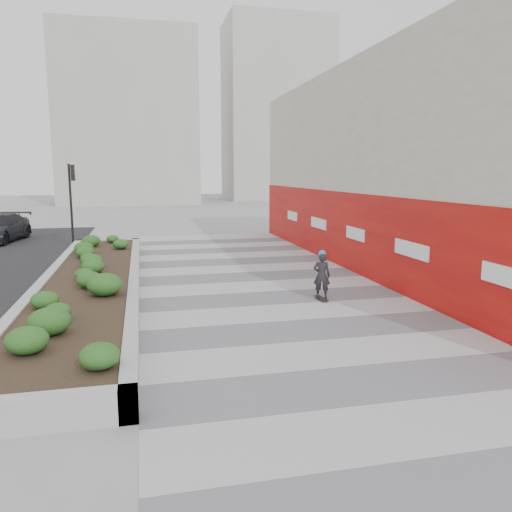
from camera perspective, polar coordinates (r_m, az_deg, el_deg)
The scene contains 9 objects.
ground at distance 10.69m, azimuth 9.21°, elevation -11.23°, with size 160.00×160.00×0.00m, color gray.
walkway at distance 13.37m, azimuth 4.35°, elevation -6.84°, with size 8.00×36.00×0.01m, color #A8A8AD.
building at distance 21.19m, azimuth 18.03°, elevation 9.64°, with size 6.04×24.08×8.00m.
planter at distance 16.66m, azimuth -18.40°, elevation -2.56°, with size 3.00×18.00×0.90m.
traffic_signal_near at distance 26.97m, azimuth -20.31°, elevation 6.81°, with size 0.33×0.28×4.20m.
distant_bldg_north_l at distance 64.55m, azimuth -14.42°, elevation 14.79°, with size 16.00×12.00×20.00m, color #ADAAA3.
distant_bldg_north_r at distance 72.22m, azimuth 2.34°, elevation 16.08°, with size 14.00×10.00×24.00m, color #ADAAA3.
manhole_cover at distance 13.52m, azimuth 6.38°, elevation -6.70°, with size 0.44×0.44×0.01m, color #595654.
skateboarder at distance 14.88m, azimuth 7.52°, elevation -2.18°, with size 0.59×0.73×1.51m.
Camera 1 is at (-3.85, -9.23, 3.77)m, focal length 35.00 mm.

